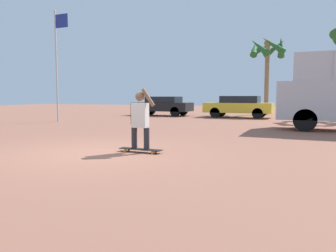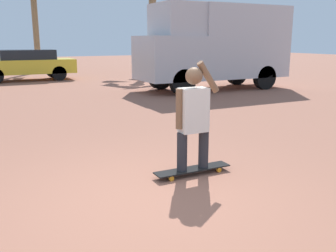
% 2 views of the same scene
% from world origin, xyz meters
% --- Properties ---
extents(ground_plane, '(80.00, 80.00, 0.00)m').
position_xyz_m(ground_plane, '(0.00, 0.00, 0.00)').
color(ground_plane, '#935B47').
extents(skateboard, '(1.12, 0.23, 0.09)m').
position_xyz_m(skateboard, '(0.95, 0.61, 0.07)').
color(skateboard, black).
rests_on(skateboard, ground_plane).
extents(person_skateboarder, '(0.66, 0.23, 1.48)m').
position_xyz_m(person_skateboarder, '(0.95, 0.61, 0.86)').
color(person_skateboarder, '#28282D').
rests_on(person_skateboarder, skateboard).
extents(parked_car_yellow, '(4.30, 1.71, 1.40)m').
position_xyz_m(parked_car_yellow, '(0.43, 14.80, 0.75)').
color(parked_car_yellow, black).
rests_on(parked_car_yellow, ground_plane).
extents(parked_car_black, '(4.16, 1.72, 1.36)m').
position_xyz_m(parked_car_black, '(-5.02, 14.90, 0.74)').
color(parked_car_black, black).
rests_on(parked_car_black, ground_plane).
extents(palm_tree_center_background, '(2.82, 3.00, 5.75)m').
position_xyz_m(palm_tree_center_background, '(1.58, 19.24, 4.67)').
color(palm_tree_center_background, '#8E704C').
rests_on(palm_tree_center_background, ground_plane).
extents(flagpole, '(0.90, 0.12, 5.91)m').
position_xyz_m(flagpole, '(-7.74, 7.39, 3.43)').
color(flagpole, '#B7B7BC').
rests_on(flagpole, ground_plane).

